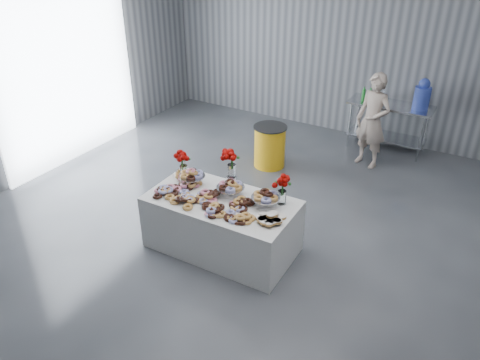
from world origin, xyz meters
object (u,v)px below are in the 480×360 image
object	(u,v)px
display_table	(222,224)
prep_table	(389,118)
trash_barrel	(270,146)
person	(373,121)
water_jug	(422,95)

from	to	relation	value
display_table	prep_table	bearing A→B (deg)	76.05
display_table	trash_barrel	distance (m)	2.49
display_table	trash_barrel	size ratio (longest dim) A/B	2.55
display_table	person	bearing A→B (deg)	74.50
person	water_jug	bearing A→B (deg)	69.97
water_jug	person	xyz separation A→B (m)	(-0.60, -0.79, -0.32)
water_jug	person	distance (m)	1.04
prep_table	water_jug	size ratio (longest dim) A/B	2.71
display_table	prep_table	xyz separation A→B (m)	(1.03, 4.15, 0.24)
water_jug	person	world-z (taller)	person
prep_table	trash_barrel	bearing A→B (deg)	-132.57
prep_table	trash_barrel	xyz separation A→B (m)	(-1.58, -1.72, -0.25)
display_table	water_jug	distance (m)	4.49
prep_table	water_jug	distance (m)	0.73
display_table	prep_table	size ratio (longest dim) A/B	1.27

